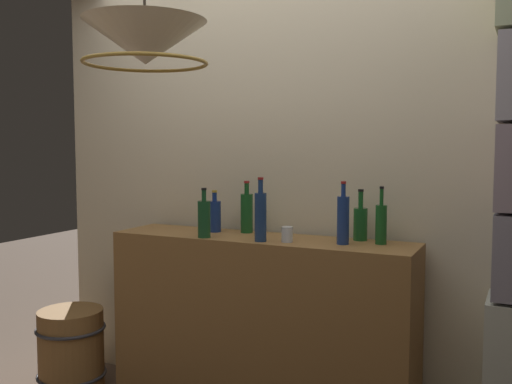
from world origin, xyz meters
name	(u,v)px	position (x,y,z in m)	size (l,w,h in m)	color
panelled_rear_partition	(280,145)	(0.00, 1.10, 1.50)	(3.04, 0.15, 2.86)	beige
bar_shelf_unit	(260,328)	(0.00, 0.82, 0.50)	(1.69, 0.39, 1.00)	olive
liquor_bottle_brandy	(381,223)	(0.64, 0.89, 1.11)	(0.06, 0.06, 0.29)	#195420
liquor_bottle_mezcal	(215,215)	(-0.32, 0.89, 1.10)	(0.07, 0.07, 0.24)	navy
liquor_bottle_vermouth	(204,218)	(-0.27, 0.68, 1.11)	(0.07, 0.07, 0.27)	#194B26
liquor_bottle_rum	(261,215)	(0.06, 0.70, 1.14)	(0.06, 0.06, 0.33)	navy
liquor_bottle_scotch	(360,222)	(0.52, 0.96, 1.10)	(0.07, 0.07, 0.27)	#1B5824
liquor_bottle_bourbon	(247,212)	(-0.14, 0.94, 1.12)	(0.07, 0.07, 0.30)	#195122
liquor_bottle_gin	(343,219)	(0.47, 0.81, 1.13)	(0.06, 0.06, 0.32)	navy
glass_tumbler_rocks	(287,234)	(0.19, 0.74, 1.04)	(0.06, 0.06, 0.08)	silver
pendant_lamp	(145,44)	(-0.17, 0.04, 1.92)	(0.53, 0.53, 0.63)	#EFE5C6
wooden_barrel	(71,351)	(-1.17, 0.61, 0.25)	(0.42, 0.42, 0.51)	olive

